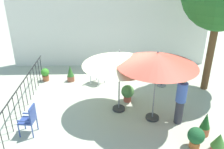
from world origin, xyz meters
TOP-DOWN VIEW (x-y plane):
  - ground_plane at (0.00, 0.00)m, footprint 60.00×60.00m
  - villa_facade at (0.00, 3.82)m, footprint 9.51×0.30m
  - terrace_railing at (-3.07, -0.00)m, footprint 0.03×4.86m
  - patio_umbrella_0 at (1.29, -0.97)m, footprint 2.43×2.43m
  - patio_umbrella_1 at (0.22, -0.40)m, footprint 2.42×2.42m
  - cafe_table_0 at (2.12, 1.37)m, footprint 0.71×0.71m
  - patio_chair_0 at (-2.48, -1.60)m, footprint 0.48×0.47m
  - patio_chair_1 at (-0.64, 1.72)m, footprint 0.65×0.64m
  - potted_plant_0 at (2.21, -2.34)m, footprint 0.46×0.46m
  - potted_plant_1 at (0.57, 0.17)m, footprint 0.48×0.48m
  - potted_plant_2 at (2.67, -1.82)m, footprint 0.30×0.30m
  - potted_plant_3 at (-2.87, 2.01)m, footprint 0.35×0.35m
  - potted_plant_4 at (2.78, -2.51)m, footprint 0.40×0.40m
  - potted_plant_5 at (-1.76, 1.93)m, footprint 0.31×0.31m
  - standing_person at (2.08, -1.19)m, footprint 0.37×0.37m

SIDE VIEW (x-z plane):
  - ground_plane at x=0.00m, z-range 0.00..0.00m
  - potted_plant_4 at x=2.78m, z-range 0.01..0.59m
  - potted_plant_3 at x=-2.87m, z-range 0.03..0.60m
  - potted_plant_5 at x=-1.76m, z-range -0.01..0.70m
  - potted_plant_0 at x=2.21m, z-range 0.04..0.68m
  - potted_plant_1 at x=0.57m, z-range 0.04..0.69m
  - potted_plant_2 at x=2.67m, z-range -0.01..0.75m
  - cafe_table_0 at x=2.12m, z-range 0.14..0.85m
  - patio_chair_1 at x=-0.64m, z-range 0.07..0.92m
  - patio_chair_0 at x=-2.48m, z-range 0.06..1.03m
  - terrace_railing at x=-3.07m, z-range 0.18..1.19m
  - standing_person at x=2.08m, z-range 0.02..1.66m
  - patio_umbrella_1 at x=0.22m, z-range 0.82..3.02m
  - patio_umbrella_0 at x=1.29m, z-range 0.91..3.28m
  - villa_facade at x=0.00m, z-range 0.00..4.62m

